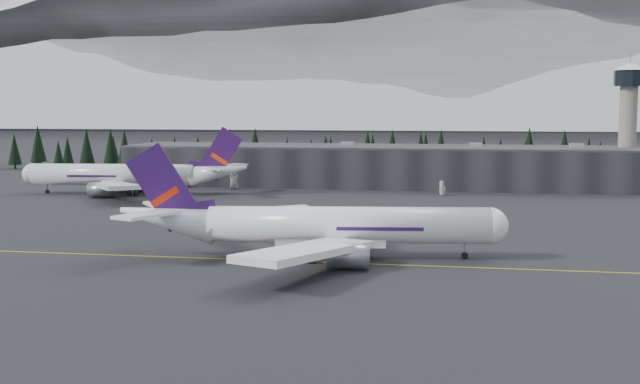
% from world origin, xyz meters
% --- Properties ---
extents(ground, '(1400.00, 1400.00, 0.00)m').
position_xyz_m(ground, '(0.00, 0.00, 0.00)').
color(ground, black).
rests_on(ground, ground).
extents(taxiline, '(400.00, 0.40, 0.02)m').
position_xyz_m(taxiline, '(0.00, -2.00, 0.01)').
color(taxiline, gold).
rests_on(taxiline, ground).
extents(terminal, '(160.00, 30.00, 12.60)m').
position_xyz_m(terminal, '(0.00, 125.00, 6.30)').
color(terminal, black).
rests_on(terminal, ground).
extents(control_tower, '(10.00, 10.00, 37.70)m').
position_xyz_m(control_tower, '(75.00, 128.00, 23.41)').
color(control_tower, gray).
rests_on(control_tower, ground).
extents(treeline, '(360.00, 20.00, 15.00)m').
position_xyz_m(treeline, '(0.00, 162.00, 7.50)').
color(treeline, black).
rests_on(treeline, ground).
extents(mountain_ridge, '(4400.00, 900.00, 420.00)m').
position_xyz_m(mountain_ridge, '(0.00, 1000.00, 0.00)').
color(mountain_ridge, white).
rests_on(mountain_ridge, ground).
extents(jet_main, '(64.61, 59.29, 19.06)m').
position_xyz_m(jet_main, '(2.32, 1.86, 5.37)').
color(jet_main, white).
rests_on(jet_main, ground).
extents(jet_parked, '(65.69, 60.39, 19.33)m').
position_xyz_m(jet_parked, '(-66.35, 87.12, 5.45)').
color(jet_parked, silver).
rests_on(jet_parked, ground).
extents(gse_vehicle_a, '(4.28, 5.55, 1.40)m').
position_xyz_m(gse_vehicle_a, '(-41.93, 105.81, 0.70)').
color(gse_vehicle_a, silver).
rests_on(gse_vehicle_a, ground).
extents(gse_vehicle_b, '(4.45, 3.70, 1.43)m').
position_xyz_m(gse_vehicle_b, '(20.76, 99.60, 0.72)').
color(gse_vehicle_b, white).
rests_on(gse_vehicle_b, ground).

